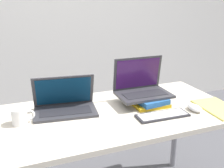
% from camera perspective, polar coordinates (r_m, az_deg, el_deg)
% --- Properties ---
extents(wall_back, '(8.00, 0.05, 2.70)m').
position_cam_1_polar(wall_back, '(3.12, -12.24, 16.82)').
color(wall_back, silver).
rests_on(wall_back, ground_plane).
extents(desk, '(1.51, 0.72, 0.75)m').
position_cam_1_polar(desk, '(1.62, -0.07, -8.86)').
color(desk, beige).
rests_on(desk, ground_plane).
extents(laptop_left, '(0.39, 0.27, 0.22)m').
position_cam_1_polar(laptop_left, '(1.60, -10.22, -4.43)').
color(laptop_left, '#333338').
rests_on(laptop_left, desk).
extents(book_stack, '(0.23, 0.28, 0.05)m').
position_cam_1_polar(book_stack, '(1.73, 7.54, -3.31)').
color(book_stack, gold).
rests_on(book_stack, desk).
extents(laptop_on_books, '(0.34, 0.23, 0.24)m').
position_cam_1_polar(laptop_on_books, '(1.72, 6.50, -0.70)').
color(laptop_on_books, '#333338').
rests_on(laptop_on_books, book_stack).
extents(wireless_keyboard, '(0.31, 0.12, 0.01)m').
position_cam_1_polar(wireless_keyboard, '(1.56, 10.94, -6.72)').
color(wireless_keyboard, '#28282D').
rests_on(wireless_keyboard, desk).
extents(mouse, '(0.07, 0.11, 0.04)m').
position_cam_1_polar(mouse, '(1.68, 17.57, -4.96)').
color(mouse, white).
rests_on(mouse, desk).
extents(notepad, '(0.21, 0.32, 0.01)m').
position_cam_1_polar(notepad, '(1.76, 22.18, -4.87)').
color(notepad, '#EFE066').
rests_on(notepad, desk).
extents(mug, '(0.12, 0.08, 0.09)m').
position_cam_1_polar(mug, '(1.51, -19.40, -6.68)').
color(mug, white).
rests_on(mug, desk).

